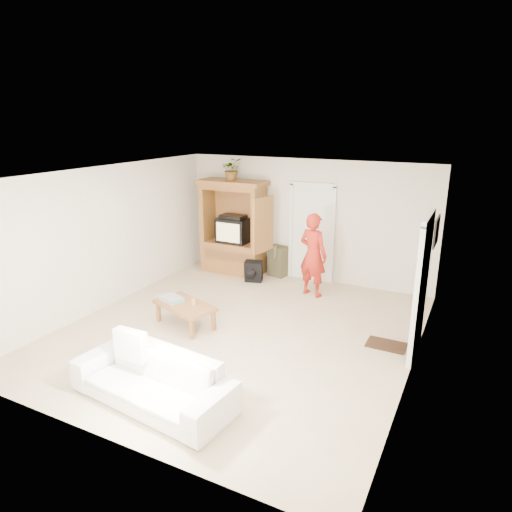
% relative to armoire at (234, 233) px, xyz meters
% --- Properties ---
extents(floor, '(6.00, 6.00, 0.00)m').
position_rel_armoire_xyz_m(floor, '(1.58, -2.66, -0.91)').
color(floor, tan).
rests_on(floor, ground).
extents(ceiling, '(6.00, 6.00, 0.00)m').
position_rel_armoire_xyz_m(ceiling, '(1.58, -2.66, 1.69)').
color(ceiling, white).
rests_on(ceiling, floor).
extents(wall_back, '(5.50, 0.00, 5.50)m').
position_rel_armoire_xyz_m(wall_back, '(1.58, 0.34, 0.39)').
color(wall_back, silver).
rests_on(wall_back, floor).
extents(wall_front, '(5.50, 0.00, 5.50)m').
position_rel_armoire_xyz_m(wall_front, '(1.58, -5.66, 0.39)').
color(wall_front, silver).
rests_on(wall_front, floor).
extents(wall_left, '(0.00, 6.00, 6.00)m').
position_rel_armoire_xyz_m(wall_left, '(-1.17, -2.66, 0.39)').
color(wall_left, silver).
rests_on(wall_left, floor).
extents(wall_right, '(0.00, 6.00, 6.00)m').
position_rel_armoire_xyz_m(wall_right, '(4.33, -2.66, 0.39)').
color(wall_right, silver).
rests_on(wall_right, floor).
extents(armoire, '(1.82, 1.14, 2.10)m').
position_rel_armoire_xyz_m(armoire, '(0.00, 0.00, 0.00)').
color(armoire, '#96572E').
rests_on(armoire, floor).
extents(door_back, '(0.85, 0.05, 2.04)m').
position_rel_armoire_xyz_m(door_back, '(1.73, 0.31, 0.11)').
color(door_back, white).
rests_on(door_back, floor).
extents(doorway_right, '(0.05, 0.90, 2.04)m').
position_rel_armoire_xyz_m(doorway_right, '(4.30, -2.06, 0.11)').
color(doorway_right, black).
rests_on(doorway_right, floor).
extents(framed_picture, '(0.03, 0.60, 0.48)m').
position_rel_armoire_xyz_m(framed_picture, '(4.31, -0.76, 0.69)').
color(framed_picture, black).
rests_on(framed_picture, wall_right).
extents(doormat, '(0.60, 0.40, 0.02)m').
position_rel_armoire_xyz_m(doormat, '(3.88, -2.06, -0.90)').
color(doormat, '#382316').
rests_on(doormat, floor).
extents(plant, '(0.57, 0.56, 0.48)m').
position_rel_armoire_xyz_m(plant, '(-0.02, -0.03, 1.43)').
color(plant, '#4C7238').
rests_on(plant, armoire).
extents(man, '(0.69, 0.55, 1.67)m').
position_rel_armoire_xyz_m(man, '(2.09, -0.57, -0.07)').
color(man, '#A62116').
rests_on(man, floor).
extents(sofa, '(2.22, 1.07, 0.63)m').
position_rel_armoire_xyz_m(sofa, '(1.57, -4.87, -0.60)').
color(sofa, white).
rests_on(sofa, floor).
extents(coffee_table, '(1.21, 0.90, 0.40)m').
position_rel_armoire_xyz_m(coffee_table, '(0.66, -2.89, -0.56)').
color(coffee_table, brown).
rests_on(coffee_table, floor).
extents(towel, '(0.45, 0.38, 0.08)m').
position_rel_armoire_xyz_m(towel, '(0.38, -2.89, -0.47)').
color(towel, '#ED4F8D').
rests_on(towel, coffee_table).
extents(candle, '(0.08, 0.08, 0.10)m').
position_rel_armoire_xyz_m(candle, '(0.81, -2.84, -0.46)').
color(candle, tan).
rests_on(candle, coffee_table).
extents(backpack_black, '(0.41, 0.30, 0.46)m').
position_rel_armoire_xyz_m(backpack_black, '(0.71, -0.43, -0.68)').
color(backpack_black, black).
rests_on(backpack_black, floor).
extents(backpack_olive, '(0.41, 0.34, 0.69)m').
position_rel_armoire_xyz_m(backpack_olive, '(1.01, 0.16, -0.56)').
color(backpack_olive, '#47442B').
rests_on(backpack_olive, floor).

